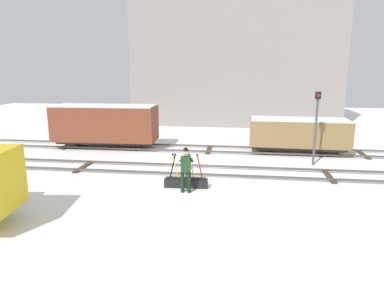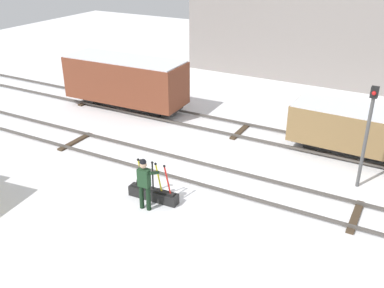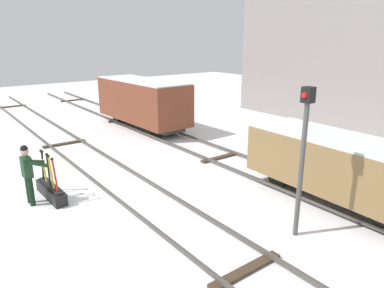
{
  "view_description": "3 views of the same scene",
  "coord_description": "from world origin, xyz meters",
  "px_view_note": "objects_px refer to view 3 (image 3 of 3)",
  "views": [
    {
      "loc": [
        1.7,
        -15.86,
        4.84
      ],
      "look_at": [
        -0.67,
        1.97,
        0.94
      ],
      "focal_mm": 32.73,
      "sensor_mm": 36.0,
      "label": 1
    },
    {
      "loc": [
        6.85,
        -12.61,
        8.07
      ],
      "look_at": [
        -0.15,
        0.14,
        1.17
      ],
      "focal_mm": 40.8,
      "sensor_mm": 36.0,
      "label": 2
    },
    {
      "loc": [
        10.25,
        -4.76,
        4.74
      ],
      "look_at": [
        0.86,
        2.36,
        1.21
      ],
      "focal_mm": 32.98,
      "sensor_mm": 36.0,
      "label": 3
    }
  ],
  "objects_px": {
    "rail_worker": "(28,171)",
    "freight_car_mid_siding": "(339,165)",
    "switch_lever_frame": "(51,190)",
    "freight_car_back_track": "(142,101)",
    "signal_post": "(303,148)"
  },
  "relations": [
    {
      "from": "switch_lever_frame",
      "to": "freight_car_mid_siding",
      "type": "bearing_deg",
      "value": 47.91
    },
    {
      "from": "switch_lever_frame",
      "to": "freight_car_back_track",
      "type": "height_order",
      "value": "freight_car_back_track"
    },
    {
      "from": "signal_post",
      "to": "freight_car_back_track",
      "type": "xyz_separation_m",
      "value": [
        -11.96,
        2.44,
        -0.78
      ]
    },
    {
      "from": "switch_lever_frame",
      "to": "rail_worker",
      "type": "xyz_separation_m",
      "value": [
        0.09,
        -0.58,
        0.79
      ]
    },
    {
      "from": "rail_worker",
      "to": "freight_car_mid_siding",
      "type": "xyz_separation_m",
      "value": [
        5.44,
        7.26,
        0.15
      ]
    },
    {
      "from": "signal_post",
      "to": "freight_car_back_track",
      "type": "bearing_deg",
      "value": 168.46
    },
    {
      "from": "freight_car_back_track",
      "to": "signal_post",
      "type": "bearing_deg",
      "value": -13.27
    },
    {
      "from": "rail_worker",
      "to": "freight_car_mid_siding",
      "type": "height_order",
      "value": "freight_car_mid_siding"
    },
    {
      "from": "freight_car_mid_siding",
      "to": "rail_worker",
      "type": "bearing_deg",
      "value": -125.05
    },
    {
      "from": "signal_post",
      "to": "freight_car_back_track",
      "type": "distance_m",
      "value": 12.23
    },
    {
      "from": "freight_car_mid_siding",
      "to": "freight_car_back_track",
      "type": "bearing_deg",
      "value": -178.2
    },
    {
      "from": "switch_lever_frame",
      "to": "freight_car_mid_siding",
      "type": "xyz_separation_m",
      "value": [
        5.53,
        6.68,
        0.94
      ]
    },
    {
      "from": "rail_worker",
      "to": "freight_car_back_track",
      "type": "bearing_deg",
      "value": 127.61
    },
    {
      "from": "switch_lever_frame",
      "to": "rail_worker",
      "type": "bearing_deg",
      "value": -84.02
    },
    {
      "from": "switch_lever_frame",
      "to": "freight_car_back_track",
      "type": "bearing_deg",
      "value": 129.57
    }
  ]
}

